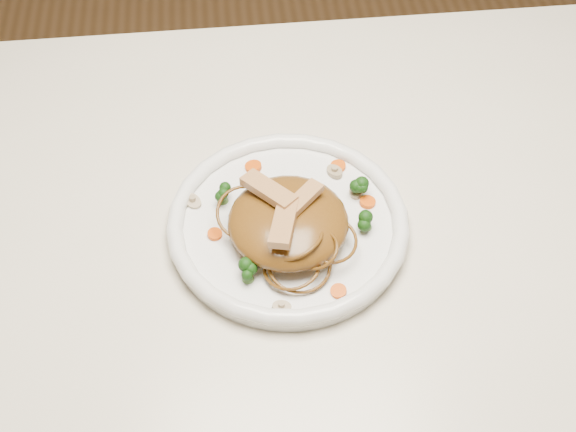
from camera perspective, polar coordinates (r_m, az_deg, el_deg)
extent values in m
cube|color=beige|center=(0.95, 1.85, -1.41)|extent=(1.20, 0.80, 0.04)
cylinder|color=brown|center=(1.58, 19.67, 1.59)|extent=(0.06, 0.06, 0.71)
cylinder|color=white|center=(0.92, 0.00, -0.87)|extent=(0.29, 0.29, 0.02)
ellipsoid|color=brown|center=(0.88, 0.01, -0.43)|extent=(0.16, 0.16, 0.05)
cube|color=tan|center=(0.87, 1.01, 1.23)|extent=(0.06, 0.06, 0.01)
cube|color=tan|center=(0.88, -1.45, 1.92)|extent=(0.06, 0.07, 0.01)
cube|color=tan|center=(0.85, -0.29, -0.42)|extent=(0.04, 0.08, 0.01)
cylinder|color=#E54A08|center=(0.97, 3.73, 3.71)|extent=(0.03, 0.03, 0.00)
cylinder|color=#E54A08|center=(0.90, -5.44, -1.35)|extent=(0.02, 0.02, 0.00)
cylinder|color=#E54A08|center=(0.94, 5.91, 1.04)|extent=(0.02, 0.02, 0.00)
cylinder|color=#E54A08|center=(0.97, -2.59, 3.68)|extent=(0.02, 0.02, 0.00)
cylinder|color=#E54A08|center=(0.86, 3.76, -5.58)|extent=(0.02, 0.02, 0.00)
cylinder|color=tan|center=(0.84, -0.48, -6.76)|extent=(0.02, 0.02, 0.01)
cylinder|color=tan|center=(0.95, 5.05, 1.82)|extent=(0.03, 0.03, 0.01)
cylinder|color=tan|center=(0.94, -7.06, 1.09)|extent=(0.03, 0.03, 0.01)
cylinder|color=tan|center=(0.97, 3.47, 3.30)|extent=(0.03, 0.03, 0.01)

